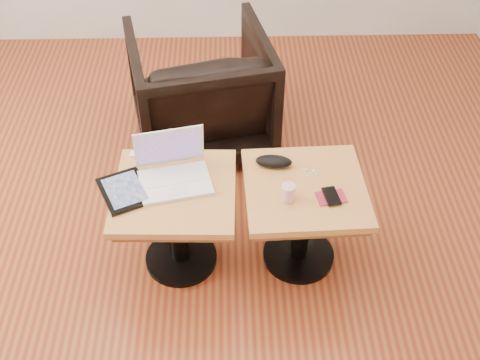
{
  "coord_description": "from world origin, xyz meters",
  "views": [
    {
      "loc": [
        0.21,
        -2.09,
        2.48
      ],
      "look_at": [
        0.26,
        -0.06,
        0.57
      ],
      "focal_mm": 45.0,
      "sensor_mm": 36.0,
      "label": 1
    }
  ],
  "objects_px": {
    "side_table_right": "(303,205)",
    "laptop": "(173,171)",
    "side_table_left": "(176,208)",
    "armchair": "(201,91)",
    "striped_cup": "(288,193)"
  },
  "relations": [
    {
      "from": "side_table_right",
      "to": "laptop",
      "type": "relative_size",
      "value": 1.56
    },
    {
      "from": "side_table_left",
      "to": "side_table_right",
      "type": "height_order",
      "value": "same"
    },
    {
      "from": "side_table_right",
      "to": "armchair",
      "type": "xyz_separation_m",
      "value": [
        -0.52,
        1.0,
        -0.02
      ]
    },
    {
      "from": "laptop",
      "to": "striped_cup",
      "type": "relative_size",
      "value": 4.51
    },
    {
      "from": "side_table_left",
      "to": "side_table_right",
      "type": "distance_m",
      "value": 0.62
    },
    {
      "from": "side_table_left",
      "to": "armchair",
      "type": "relative_size",
      "value": 0.72
    },
    {
      "from": "side_table_left",
      "to": "laptop",
      "type": "xyz_separation_m",
      "value": [
        -0.01,
        0.07,
        0.18
      ]
    },
    {
      "from": "armchair",
      "to": "striped_cup",
      "type": "bearing_deg",
      "value": 99.6
    },
    {
      "from": "side_table_right",
      "to": "armchair",
      "type": "distance_m",
      "value": 1.13
    },
    {
      "from": "side_table_left",
      "to": "striped_cup",
      "type": "height_order",
      "value": "striped_cup"
    },
    {
      "from": "side_table_right",
      "to": "side_table_left",
      "type": "bearing_deg",
      "value": 178.27
    },
    {
      "from": "side_table_left",
      "to": "side_table_right",
      "type": "bearing_deg",
      "value": 2.22
    },
    {
      "from": "side_table_right",
      "to": "laptop",
      "type": "bearing_deg",
      "value": 171.54
    },
    {
      "from": "side_table_left",
      "to": "striped_cup",
      "type": "relative_size",
      "value": 7.01
    },
    {
      "from": "side_table_left",
      "to": "striped_cup",
      "type": "distance_m",
      "value": 0.56
    }
  ]
}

